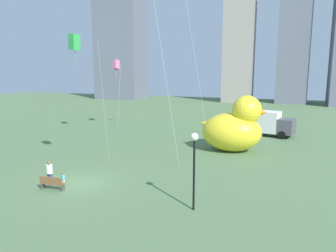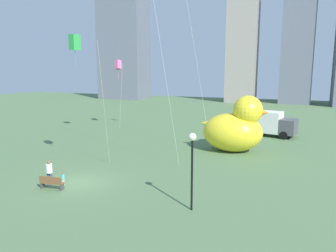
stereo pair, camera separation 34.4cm
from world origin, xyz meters
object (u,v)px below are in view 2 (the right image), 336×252
at_px(person_child, 63,178).
at_px(kite_green, 75,43).
at_px(box_truck, 268,124).
at_px(lamppost, 192,153).
at_px(park_bench, 52,182).
at_px(kite_pink, 118,65).
at_px(person_adult, 49,171).
at_px(giant_inflatable_duck, 235,128).

relative_size(person_child, kite_green, 0.09).
bearing_deg(person_child, box_truck, 62.01).
height_order(lamppost, box_truck, lamppost).
relative_size(person_child, box_truck, 0.14).
relative_size(lamppost, kite_green, 0.43).
xyz_separation_m(park_bench, kite_pink, (-6.39, 20.48, 7.70)).
xyz_separation_m(lamppost, kite_green, (-9.98, 3.83, 6.30)).
distance_m(person_adult, person_child, 1.06).
height_order(person_child, kite_green, kite_green).
distance_m(park_bench, giant_inflatable_duck, 17.04).
xyz_separation_m(park_bench, lamppost, (9.32, 0.23, 2.75)).
height_order(giant_inflatable_duck, kite_pink, kite_pink).
distance_m(giant_inflatable_duck, box_truck, 9.04).
xyz_separation_m(person_child, box_truck, (11.64, 21.91, 0.95)).
relative_size(park_bench, kite_pink, 0.18).
distance_m(person_adult, lamppost, 10.35).
distance_m(person_adult, kite_green, 9.23).
distance_m(person_child, kite_green, 9.61).
relative_size(park_bench, kite_green, 0.16).
relative_size(kite_pink, kite_green, 0.87).
bearing_deg(box_truck, park_bench, -117.50).
height_order(giant_inflatable_duck, box_truck, giant_inflatable_duck).
xyz_separation_m(park_bench, giant_inflatable_duck, (9.41, 14.09, 1.79)).
relative_size(person_child, lamppost, 0.21).
bearing_deg(giant_inflatable_duck, lamppost, -90.36).
bearing_deg(box_truck, giant_inflatable_duck, -105.71).
bearing_deg(park_bench, person_child, 76.32).
xyz_separation_m(person_child, kite_green, (-0.87, 3.20, 9.02)).
distance_m(person_adult, giant_inflatable_duck, 16.85).
xyz_separation_m(giant_inflatable_duck, lamppost, (-0.09, -13.86, 0.96)).
bearing_deg(kite_green, giant_inflatable_duck, 44.90).
xyz_separation_m(giant_inflatable_duck, box_truck, (2.44, 8.67, -0.82)).
relative_size(giant_inflatable_duck, kite_pink, 0.72).
bearing_deg(kite_pink, person_child, -71.42).
xyz_separation_m(person_adult, person_child, (0.96, 0.14, -0.42)).
relative_size(lamppost, kite_pink, 0.49).
relative_size(park_bench, person_adult, 0.97).
bearing_deg(giant_inflatable_duck, kite_green, -135.10).
bearing_deg(kite_pink, box_truck, 7.12).
distance_m(giant_inflatable_duck, kite_pink, 18.04).
height_order(person_adult, giant_inflatable_duck, giant_inflatable_duck).
relative_size(person_adult, kite_pink, 0.19).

